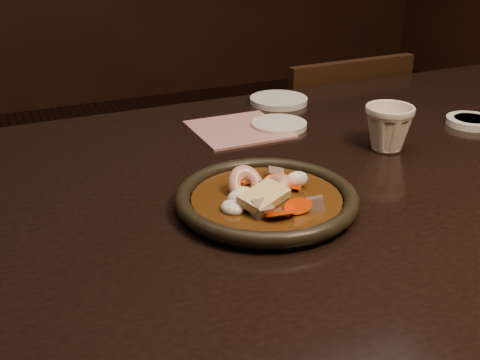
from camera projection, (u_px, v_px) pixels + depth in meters
name	position (u px, v px, depth m)	size (l,w,h in m)	color
table	(376.00, 203.00, 1.04)	(1.60, 0.90, 0.75)	black
chair	(322.00, 178.00, 1.72)	(0.38, 0.38, 0.79)	black
plate	(266.00, 200.00, 0.85)	(0.26, 0.26, 0.03)	black
stirfry	(265.00, 196.00, 0.84)	(0.15, 0.19, 0.06)	#3D210B
soy_dish	(471.00, 121.00, 1.18)	(0.10, 0.10, 0.01)	silver
saucer_left	(279.00, 125.00, 1.16)	(0.11, 0.11, 0.01)	silver
saucer_right	(279.00, 100.00, 1.31)	(0.13, 0.13, 0.01)	silver
tea_cup	(388.00, 126.00, 1.04)	(0.09, 0.08, 0.09)	beige
chopsticks	(281.00, 199.00, 0.87)	(0.10, 0.20, 0.01)	tan
napkin	(239.00, 129.00, 1.15)	(0.17, 0.17, 0.00)	#AF6F6C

